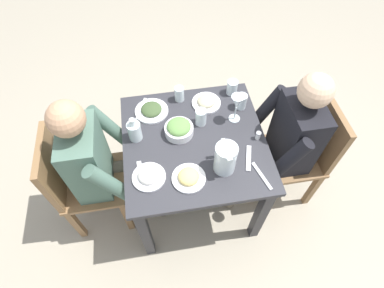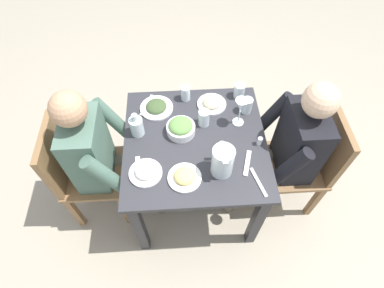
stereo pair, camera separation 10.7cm
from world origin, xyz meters
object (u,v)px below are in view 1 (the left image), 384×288
chair_near (304,150)px  water_glass_near_right (201,117)px  dining_table (194,153)px  plate_beans (206,102)px  plate_dolmas (152,110)px  chair_far (78,180)px  plate_yoghurt (149,176)px  plate_fries (189,177)px  water_pitcher (225,158)px  water_glass_far_left (241,101)px  diner_far (105,163)px  wine_glass (237,103)px  water_glass_near_left (179,94)px  oil_carafe (135,132)px  salad_bowl (179,129)px  diner_near (280,141)px  salt_shaker (258,135)px  water_glass_center (232,87)px

chair_near → water_glass_near_right: size_ratio=7.81×
dining_table → plate_beans: size_ratio=4.53×
chair_near → plate_dolmas: 1.05m
chair_far → plate_yoghurt: bearing=-113.2°
plate_fries → water_glass_near_right: water_glass_near_right is taller
water_pitcher → water_glass_far_left: (0.42, -0.21, -0.05)m
plate_dolmas → plate_beans: bearing=-88.1°
diner_far → plate_fries: diner_far is taller
wine_glass → plate_beans: bearing=43.9°
water_glass_near_left → water_glass_near_right: (-0.22, -0.10, 0.00)m
diner_far → plate_fries: bearing=-117.1°
diner_far → plate_yoghurt: 0.34m
plate_yoghurt → oil_carafe: 0.29m
diner_far → plate_beans: size_ratio=6.18×
salad_bowl → chair_near: bearing=-96.7°
dining_table → salad_bowl: (0.07, 0.08, 0.17)m
water_glass_near_right → water_pitcher: bearing=-168.3°
wine_glass → chair_far: bearing=97.4°
diner_near → wine_glass: 0.39m
plate_dolmas → wine_glass: wine_glass is taller
plate_yoghurt → wine_glass: 0.66m
plate_beans → water_glass_far_left: size_ratio=1.83×
plate_dolmas → water_glass_near_left: water_glass_near_left is taller
chair_far → salt_shaker: 1.15m
water_glass_near_left → water_glass_near_right: water_glass_near_right is taller
chair_far → plate_dolmas: chair_far is taller
plate_yoghurt → diner_near: bearing=-77.8°
chair_far → oil_carafe: size_ratio=5.20×
plate_beans → oil_carafe: (-0.20, 0.46, 0.04)m
wine_glass → plate_yoghurt: bearing=120.6°
water_glass_far_left → water_glass_near_right: (-0.09, 0.27, 0.00)m
diner_near → plate_yoghurt: bearing=102.2°
salad_bowl → plate_dolmas: salad_bowl is taller
wine_glass → oil_carafe: bearing=94.2°
oil_carafe → water_glass_far_left: bearing=-78.6°
chair_near → salad_bowl: chair_near is taller
water_glass_far_left → water_glass_near_right: bearing=107.8°
chair_far → salad_bowl: bearing=-83.2°
diner_far → water_glass_near_left: (0.35, -0.50, 0.15)m
chair_far → wine_glass: size_ratio=4.36×
diner_near → oil_carafe: (0.11, 0.88, 0.15)m
water_glass_near_left → salt_shaker: water_glass_near_left is taller
plate_fries → water_glass_near_right: 0.40m
plate_dolmas → chair_far: bearing=118.0°
dining_table → plate_dolmas: bearing=40.5°
chair_far → water_glass_center: 1.15m
wine_glass → plate_fries: bearing=137.1°
diner_near → water_glass_center: 0.46m
water_glass_far_left → water_glass_near_left: bearing=71.1°
salad_bowl → wine_glass: bearing=-81.4°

